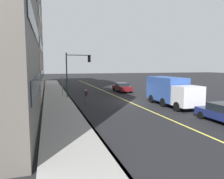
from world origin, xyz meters
TOP-DOWN VIEW (x-y plane):
  - ground at (0.00, 0.00)m, footprint 200.00×200.00m
  - sidewalk_slab at (0.00, 7.96)m, footprint 80.00×3.34m
  - curb_edge at (0.00, 6.36)m, footprint 80.00×0.16m
  - lane_stripe_center at (0.00, 0.00)m, footprint 80.00×0.16m
  - building_midblock at (7.87, 14.27)m, footprint 13.83×8.96m
  - building_glass_right at (22.26, 15.38)m, footprint 11.58×11.19m
  - car_maroon at (9.47, -2.53)m, footprint 4.68×2.08m
  - truck_blue at (-3.53, -3.36)m, footprint 7.27×2.50m
  - pedestrian_with_backpack at (0.41, 5.00)m, footprint 0.43×0.44m
  - traffic_light_mast at (5.08, 5.49)m, footprint 0.28×3.31m
  - street_sign_post at (6.35, 7.19)m, footprint 0.60×0.08m

SIDE VIEW (x-z plane):
  - ground at x=0.00m, z-range 0.00..0.00m
  - lane_stripe_center at x=0.00m, z-range 0.00..0.01m
  - sidewalk_slab at x=0.00m, z-range 0.00..0.15m
  - curb_edge at x=0.00m, z-range 0.00..0.15m
  - car_maroon at x=9.47m, z-range 0.03..1.49m
  - pedestrian_with_backpack at x=0.41m, z-range 0.13..1.74m
  - truck_blue at x=-3.53m, z-range 0.11..3.10m
  - street_sign_post at x=6.35m, z-range 0.25..3.06m
  - traffic_light_mast at x=5.08m, z-range 1.05..6.97m
  - building_glass_right at x=22.26m, z-range 0.00..22.23m
  - building_midblock at x=7.87m, z-range 0.00..24.98m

